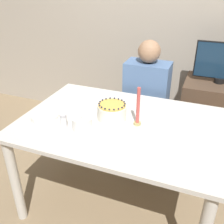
% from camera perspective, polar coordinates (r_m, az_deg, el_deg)
% --- Properties ---
extents(ground_plane, '(12.00, 12.00, 0.00)m').
position_cam_1_polar(ground_plane, '(2.33, 1.62, -18.48)').
color(ground_plane, '#8C7556').
extents(wall_behind, '(8.00, 0.05, 2.60)m').
position_cam_1_polar(wall_behind, '(2.98, 11.77, 20.06)').
color(wall_behind, '#ADA393').
rests_on(wall_behind, ground_plane).
extents(dining_table, '(1.42, 0.99, 0.76)m').
position_cam_1_polar(dining_table, '(1.91, 1.88, -5.03)').
color(dining_table, beige).
rests_on(dining_table, ground_plane).
extents(cake, '(0.21, 0.21, 0.13)m').
position_cam_1_polar(cake, '(1.87, 0.00, 0.11)').
color(cake, white).
rests_on(cake, dining_table).
extents(sugar_bowl, '(0.14, 0.14, 0.12)m').
position_cam_1_polar(sugar_bowl, '(1.76, -6.53, -2.43)').
color(sugar_bowl, white).
rests_on(sugar_bowl, dining_table).
extents(sugar_shaker, '(0.05, 0.05, 0.10)m').
position_cam_1_polar(sugar_shaker, '(1.79, -10.51, -1.93)').
color(sugar_shaker, white).
rests_on(sugar_shaker, dining_table).
extents(plate_stack, '(0.19, 0.19, 0.03)m').
position_cam_1_polar(plate_stack, '(1.95, -14.37, -0.94)').
color(plate_stack, white).
rests_on(plate_stack, dining_table).
extents(candle, '(0.05, 0.05, 0.28)m').
position_cam_1_polar(candle, '(1.77, 5.66, 0.42)').
color(candle, tan).
rests_on(candle, dining_table).
extents(person_man_blue_shirt, '(0.40, 0.34, 1.19)m').
position_cam_1_polar(person_man_blue_shirt, '(2.56, 7.26, 0.44)').
color(person_man_blue_shirt, '#2D2D38').
rests_on(person_man_blue_shirt, ground_plane).
extents(side_cabinet, '(0.63, 0.52, 0.74)m').
position_cam_1_polar(side_cabinet, '(2.93, 20.93, -0.75)').
color(side_cabinet, '#4C3828').
rests_on(side_cabinet, ground_plane).
extents(tv_monitor, '(0.52, 0.10, 0.39)m').
position_cam_1_polar(tv_monitor, '(2.72, 23.00, 9.92)').
color(tv_monitor, black).
rests_on(tv_monitor, side_cabinet).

